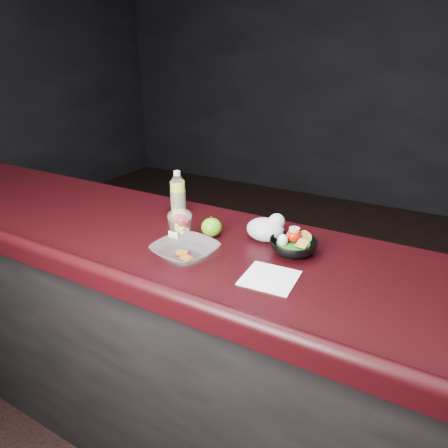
{
  "coord_description": "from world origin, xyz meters",
  "views": [
    {
      "loc": [
        0.67,
        -0.79,
        1.66
      ],
      "look_at": [
        0.02,
        0.34,
        1.1
      ],
      "focal_mm": 32.0,
      "sensor_mm": 36.0,
      "label": 1
    }
  ],
  "objects": [
    {
      "name": "counter",
      "position": [
        0.0,
        0.3,
        0.51
      ],
      "size": [
        4.06,
        0.71,
        1.02
      ],
      "color": "black",
      "rests_on": "ground"
    },
    {
      "name": "paper_napkin",
      "position": [
        0.26,
        0.2,
        1.02
      ],
      "size": [
        0.17,
        0.17,
        0.0
      ],
      "primitive_type": "cube",
      "rotation": [
        0.0,
        0.0,
        0.07
      ],
      "color": "white",
      "rests_on": "counter"
    },
    {
      "name": "snack_bowl",
      "position": [
        0.26,
        0.39,
        1.05
      ],
      "size": [
        0.21,
        0.21,
        0.09
      ],
      "rotation": [
        0.0,
        0.0,
        0.36
      ],
      "color": "black",
      "rests_on": "counter"
    },
    {
      "name": "lemonade_bottle",
      "position": [
        -0.29,
        0.49,
        1.1
      ],
      "size": [
        0.06,
        0.06,
        0.19
      ],
      "color": "yellow",
      "rests_on": "counter"
    },
    {
      "name": "takeout_bowl",
      "position": [
        -0.04,
        0.18,
        1.05
      ],
      "size": [
        0.24,
        0.24,
        0.05
      ],
      "rotation": [
        0.0,
        0.0,
        -0.18
      ],
      "color": "silver",
      "rests_on": "counter"
    },
    {
      "name": "green_apple",
      "position": [
        -0.06,
        0.38,
        1.06
      ],
      "size": [
        0.08,
        0.08,
        0.08
      ],
      "color": "#478A0F",
      "rests_on": "counter"
    },
    {
      "name": "plastic_bag",
      "position": [
        0.14,
        0.45,
        1.07
      ],
      "size": [
        0.14,
        0.12,
        0.1
      ],
      "color": "silver",
      "rests_on": "counter"
    },
    {
      "name": "fruit_cup",
      "position": [
        -0.13,
        0.28,
        1.08
      ],
      "size": [
        0.09,
        0.09,
        0.13
      ],
      "color": "white",
      "rests_on": "counter"
    }
  ]
}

